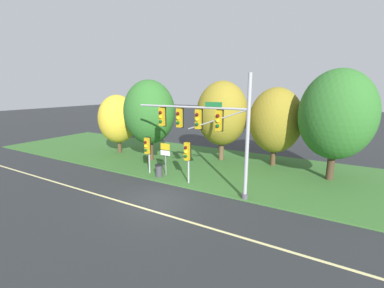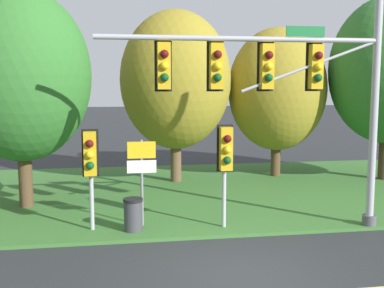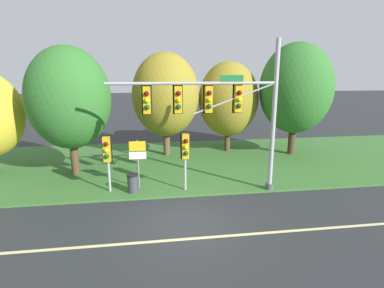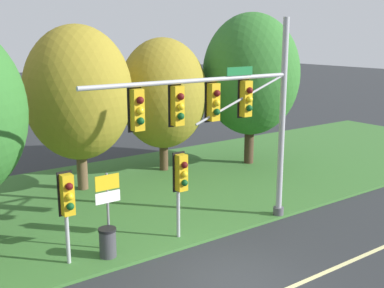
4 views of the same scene
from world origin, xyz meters
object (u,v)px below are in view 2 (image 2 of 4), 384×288
object	(u,v)px
pedestrian_signal_further_along	(226,155)
tree_behind_signpost	(176,80)
tree_left_of_mast	(21,76)
traffic_signal_mast	(287,79)
trash_bin	(133,214)
pedestrian_signal_near_kerb	(90,159)
route_sign_post	(142,168)
tree_mid_verge	(277,90)

from	to	relation	value
pedestrian_signal_further_along	tree_behind_signpost	size ratio (longest dim) A/B	0.42
tree_left_of_mast	tree_behind_signpost	distance (m)	6.51
traffic_signal_mast	trash_bin	size ratio (longest dim) A/B	8.64
pedestrian_signal_near_kerb	tree_behind_signpost	world-z (taller)	tree_behind_signpost
traffic_signal_mast	tree_behind_signpost	size ratio (longest dim) A/B	1.12
route_sign_post	tree_mid_verge	distance (m)	9.59
route_sign_post	tree_left_of_mast	distance (m)	5.44
pedestrian_signal_near_kerb	tree_mid_verge	xyz separation A→B (m)	(7.85, 7.13, 1.81)
traffic_signal_mast	trash_bin	distance (m)	5.72
traffic_signal_mast	tree_behind_signpost	bearing A→B (deg)	106.29
route_sign_post	tree_behind_signpost	xyz separation A→B (m)	(1.81, 6.27, 2.58)
tree_left_of_mast	pedestrian_signal_further_along	bearing A→B (deg)	-30.32
tree_behind_signpost	tree_mid_verge	xyz separation A→B (m)	(4.61, 0.52, -0.40)
tree_left_of_mast	trash_bin	distance (m)	6.21
traffic_signal_mast	pedestrian_signal_further_along	distance (m)	2.70
pedestrian_signal_further_along	trash_bin	world-z (taller)	pedestrian_signal_further_along
pedestrian_signal_near_kerb	tree_left_of_mast	world-z (taller)	tree_left_of_mast
traffic_signal_mast	route_sign_post	size ratio (longest dim) A/B	3.18
tree_left_of_mast	tree_behind_signpost	size ratio (longest dim) A/B	1.01
pedestrian_signal_further_along	tree_left_of_mast	bearing A→B (deg)	149.68
route_sign_post	tree_left_of_mast	world-z (taller)	tree_left_of_mast
route_sign_post	trash_bin	bearing A→B (deg)	-121.08
pedestrian_signal_near_kerb	tree_mid_verge	distance (m)	10.76
pedestrian_signal_near_kerb	trash_bin	world-z (taller)	pedestrian_signal_near_kerb
pedestrian_signal_near_kerb	tree_mid_verge	world-z (taller)	tree_mid_verge
route_sign_post	trash_bin	world-z (taller)	route_sign_post
tree_left_of_mast	pedestrian_signal_near_kerb	bearing A→B (deg)	-54.20
tree_left_of_mast	trash_bin	bearing A→B (deg)	-43.98
tree_mid_verge	trash_bin	world-z (taller)	tree_mid_verge
traffic_signal_mast	trash_bin	xyz separation A→B (m)	(-4.23, 0.59, -3.80)
pedestrian_signal_near_kerb	tree_mid_verge	size ratio (longest dim) A/B	0.44
pedestrian_signal_near_kerb	pedestrian_signal_further_along	bearing A→B (deg)	-5.25
tree_mid_verge	pedestrian_signal_further_along	bearing A→B (deg)	-118.69
traffic_signal_mast	tree_behind_signpost	xyz separation A→B (m)	(-2.14, 7.33, 0.00)
tree_mid_verge	trash_bin	xyz separation A→B (m)	(-6.70, -7.26, -3.40)
pedestrian_signal_near_kerb	pedestrian_signal_further_along	size ratio (longest dim) A/B	0.97
traffic_signal_mast	pedestrian_signal_further_along	world-z (taller)	traffic_signal_mast
pedestrian_signal_further_along	tree_mid_verge	distance (m)	8.69
route_sign_post	tree_mid_verge	bearing A→B (deg)	46.62
trash_bin	tree_left_of_mast	bearing A→B (deg)	136.02
route_sign_post	tree_left_of_mast	xyz separation A→B (m)	(-3.75, 2.87, 2.70)
route_sign_post	tree_behind_signpost	distance (m)	7.02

